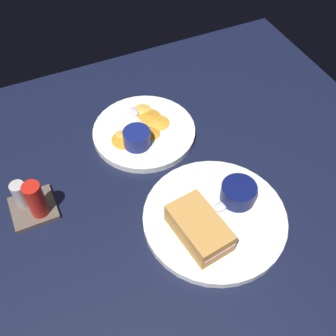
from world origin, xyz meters
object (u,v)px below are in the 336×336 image
plate_sandwich_main (215,218)px  ramekin_light_gravy (137,138)px  spoon_by_dark_ramekin (215,209)px  spoon_by_gravy_ramekin (135,115)px  sandwich_half_near (199,228)px  condiment_caddy (32,201)px  plate_chips_companion (144,132)px  ramekin_dark_sauce (238,192)px

plate_sandwich_main → ramekin_light_gravy: ramekin_light_gravy is taller
spoon_by_dark_ramekin → spoon_by_gravy_ramekin: size_ratio=1.01×
plate_sandwich_main → sandwich_half_near: bearing=115.9°
spoon_by_dark_ramekin → spoon_by_gravy_ramekin: (32.46, 4.67, 0.00)cm
sandwich_half_near → condiment_caddy: size_ratio=1.48×
plate_sandwich_main → plate_chips_companion: size_ratio=1.19×
ramekin_dark_sauce → condiment_caddy: bearing=68.2°
sandwich_half_near → spoon_by_dark_ramekin: size_ratio=1.41×
ramekin_dark_sauce → ramekin_light_gravy: bearing=29.8°
plate_sandwich_main → plate_chips_companion: bearing=7.6°
sandwich_half_near → ramekin_dark_sauce: (4.32, -11.27, -0.29)cm
plate_chips_companion → ramekin_light_gravy: bearing=140.2°
plate_sandwich_main → spoon_by_gravy_ramekin: (33.63, 4.04, 1.16)cm
sandwich_half_near → spoon_by_dark_ramekin: sandwich_half_near is taller
ramekin_dark_sauce → spoon_by_gravy_ramekin: bearing=18.0°
ramekin_dark_sauce → ramekin_light_gravy: size_ratio=1.16×
sandwich_half_near → ramekin_dark_sauce: size_ratio=1.93×
ramekin_light_gravy → condiment_caddy: bearing=105.9°
plate_sandwich_main → sandwich_half_near: (-2.42, 4.99, 3.20)cm
condiment_caddy → spoon_by_dark_ramekin: bearing=-116.1°
ramekin_light_gravy → condiment_caddy: 26.86cm
sandwich_half_near → ramekin_dark_sauce: bearing=-69.0°
sandwich_half_near → condiment_caddy: 34.12cm
ramekin_dark_sauce → condiment_caddy: 41.97cm
plate_sandwich_main → ramekin_light_gravy: size_ratio=4.63×
spoon_by_dark_ramekin → ramekin_light_gravy: 24.89cm
plate_sandwich_main → plate_chips_companion: 28.77cm
ramekin_dark_sauce → spoon_by_dark_ramekin: 5.96cm
plate_chips_companion → condiment_caddy: size_ratio=2.58×
spoon_by_dark_ramekin → spoon_by_gravy_ramekin: same height
spoon_by_gravy_ramekin → ramekin_dark_sauce: bearing=-162.0°
sandwich_half_near → spoon_by_gravy_ramekin: 36.12cm
plate_chips_companion → spoon_by_dark_ramekin: bearing=-170.8°
plate_sandwich_main → plate_chips_companion: (28.52, 3.80, 0.00)cm
ramekin_dark_sauce → plate_chips_companion: size_ratio=0.30×
ramekin_dark_sauce → plate_chips_companion: bearing=20.7°
spoon_by_gravy_ramekin → sandwich_half_near: bearing=178.5°
plate_sandwich_main → condiment_caddy: bearing=61.9°
ramekin_light_gravy → plate_chips_companion: bearing=-39.8°
plate_sandwich_main → condiment_caddy: condiment_caddy is taller
sandwich_half_near → spoon_by_gravy_ramekin: sandwich_half_near is taller
ramekin_dark_sauce → ramekin_light_gravy: 26.43cm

